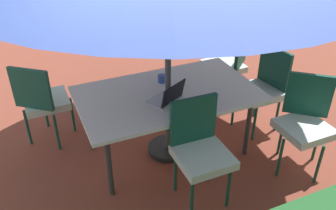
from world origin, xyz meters
name	(u,v)px	position (x,y,z in m)	size (l,w,h in m)	color
ground_plane	(168,151)	(0.00, 0.00, -0.01)	(10.00, 10.00, 0.02)	brown
dining_table	(168,97)	(0.00, 0.00, 0.69)	(1.80, 1.06, 0.74)	silver
chair_southeast	(43,99)	(1.16, -0.72, 0.55)	(0.58, 0.58, 0.98)	silver
chair_northwest	(305,120)	(-1.15, 0.73, 0.55)	(0.58, 0.59, 0.98)	silver
chair_north	(200,148)	(0.00, 0.70, 0.55)	(0.46, 0.47, 0.98)	silver
chair_southwest	(228,62)	(-1.17, -0.71, 0.55)	(0.59, 0.59, 0.98)	silver
chair_west	(263,86)	(-1.19, -0.01, 0.55)	(0.49, 0.48, 0.98)	silver
laptop	(168,97)	(0.08, 0.16, 0.79)	(0.40, 0.37, 0.21)	#B7B7BC
cup	(162,79)	(-0.03, -0.23, 0.79)	(0.08, 0.08, 0.08)	#334C99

